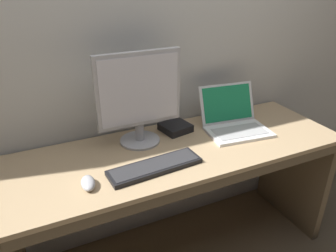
{
  "coord_description": "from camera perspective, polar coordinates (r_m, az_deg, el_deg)",
  "views": [
    {
      "loc": [
        -0.69,
        -1.33,
        1.63
      ],
      "look_at": [
        -0.07,
        0.0,
        0.91
      ],
      "focal_mm": 34.76,
      "sensor_mm": 36.0,
      "label": 1
    }
  ],
  "objects": [
    {
      "name": "back_wall",
      "position": [
        1.82,
        -2.75,
        19.58
      ],
      "size": [
        4.22,
        0.04,
        2.85
      ],
      "primitive_type": "cube",
      "color": "silver",
      "rests_on": "ground"
    },
    {
      "name": "desk",
      "position": [
        1.85,
        2.01,
        -10.26
      ],
      "size": [
        1.81,
        0.61,
        0.77
      ],
      "color": "tan",
      "rests_on": "ground"
    },
    {
      "name": "laptop_white",
      "position": [
        1.93,
        11.59,
        0.75
      ],
      "size": [
        0.38,
        0.36,
        0.24
      ],
      "color": "white",
      "rests_on": "desk"
    },
    {
      "name": "external_monitor",
      "position": [
        1.67,
        -5.1,
        5.31
      ],
      "size": [
        0.45,
        0.22,
        0.5
      ],
      "color": "#B7B7BC",
      "rests_on": "desk"
    },
    {
      "name": "wired_keyboard",
      "position": [
        1.55,
        -2.3,
        -7.12
      ],
      "size": [
        0.46,
        0.16,
        0.03
      ],
      "color": "black",
      "rests_on": "desk"
    },
    {
      "name": "computer_mouse",
      "position": [
        1.47,
        -13.84,
        -9.67
      ],
      "size": [
        0.07,
        0.12,
        0.04
      ],
      "primitive_type": "ellipsoid",
      "rotation": [
        0.0,
        0.0,
        -0.11
      ],
      "color": "#B7B7BC",
      "rests_on": "desk"
    },
    {
      "name": "external_drive_box",
      "position": [
        1.89,
        1.31,
        -0.24
      ],
      "size": [
        0.18,
        0.18,
        0.04
      ],
      "primitive_type": "cube",
      "rotation": [
        0.0,
        0.0,
        0.19
      ],
      "color": "black",
      "rests_on": "desk"
    }
  ]
}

